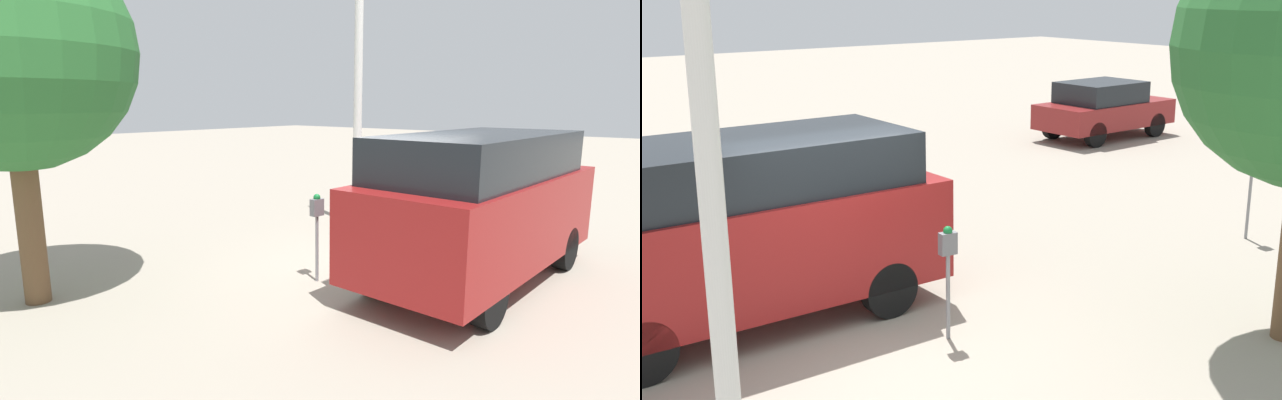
# 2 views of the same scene
# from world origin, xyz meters

# --- Properties ---
(ground_plane) EXTENTS (80.00, 80.00, 0.00)m
(ground_plane) POSITION_xyz_m (0.00, 0.00, 0.00)
(ground_plane) COLOR gray
(parking_meter_near) EXTENTS (0.21, 0.14, 1.38)m
(parking_meter_near) POSITION_xyz_m (-0.80, 0.47, 1.02)
(parking_meter_near) COLOR gray
(parking_meter_near) RESTS_ON ground
(parking_meter_far) EXTENTS (0.21, 0.14, 1.53)m
(parking_meter_far) POSITION_xyz_m (-6.96, 0.37, 1.13)
(parking_meter_far) COLOR gray
(parking_meter_far) RESTS_ON ground
(lamp_post) EXTENTS (0.44, 0.44, 5.86)m
(lamp_post) POSITION_xyz_m (2.50, 2.17, 2.11)
(lamp_post) COLOR beige
(lamp_post) RESTS_ON ground
(parked_van) EXTENTS (4.86, 2.00, 2.29)m
(parked_van) POSITION_xyz_m (0.84, -1.40, 1.24)
(parked_van) COLOR maroon
(parked_van) RESTS_ON ground
(car_distant) EXTENTS (3.89, 1.82, 1.53)m
(car_distant) POSITION_xyz_m (-11.72, -7.21, 0.80)
(car_distant) COLOR maroon
(car_distant) RESTS_ON ground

